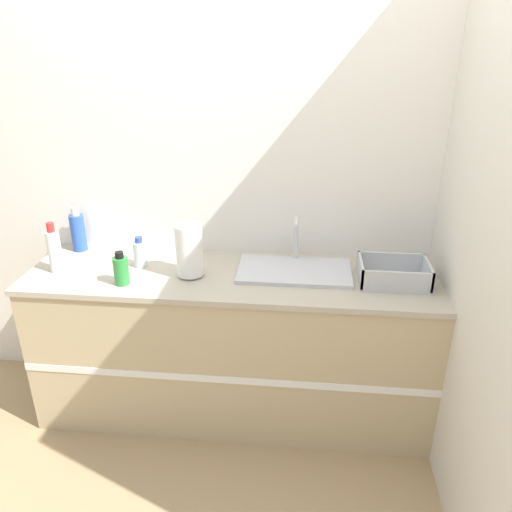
# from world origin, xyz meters

# --- Properties ---
(ground_plane) EXTENTS (12.00, 12.00, 0.00)m
(ground_plane) POSITION_xyz_m (0.00, 0.00, 0.00)
(ground_plane) COLOR tan
(wall_back) EXTENTS (4.54, 0.06, 2.60)m
(wall_back) POSITION_xyz_m (0.00, 0.62, 1.30)
(wall_back) COLOR silver
(wall_back) RESTS_ON ground_plane
(wall_right) EXTENTS (0.06, 2.59, 2.60)m
(wall_right) POSITION_xyz_m (1.10, 0.30, 1.30)
(wall_right) COLOR beige
(wall_right) RESTS_ON ground_plane
(counter_cabinet) EXTENTS (2.16, 0.62, 0.88)m
(counter_cabinet) POSITION_xyz_m (0.00, 0.30, 0.44)
(counter_cabinet) COLOR tan
(counter_cabinet) RESTS_ON ground_plane
(sink) EXTENTS (0.59, 0.34, 0.26)m
(sink) POSITION_xyz_m (0.33, 0.35, 0.90)
(sink) COLOR silver
(sink) RESTS_ON counter_cabinet
(paper_towel_roll) EXTENTS (0.14, 0.14, 0.28)m
(paper_towel_roll) POSITION_xyz_m (-0.21, 0.25, 1.02)
(paper_towel_roll) COLOR #4C4C51
(paper_towel_roll) RESTS_ON counter_cabinet
(dish_rack) EXTENTS (0.34, 0.24, 0.11)m
(dish_rack) POSITION_xyz_m (0.82, 0.28, 0.92)
(dish_rack) COLOR #B7BABF
(dish_rack) RESTS_ON counter_cabinet
(bottle_blue) EXTENTS (0.08, 0.08, 0.26)m
(bottle_blue) POSITION_xyz_m (-0.92, 0.52, 1.00)
(bottle_blue) COLOR #2D56B7
(bottle_blue) RESTS_ON counter_cabinet
(bottle_green) EXTENTS (0.08, 0.08, 0.17)m
(bottle_green) POSITION_xyz_m (-0.53, 0.13, 0.96)
(bottle_green) COLOR #2D8C3D
(bottle_green) RESTS_ON counter_cabinet
(bottle_clear) EXTENTS (0.07, 0.07, 0.17)m
(bottle_clear) POSITION_xyz_m (-0.50, 0.34, 0.96)
(bottle_clear) COLOR silver
(bottle_clear) RESTS_ON counter_cabinet
(bottle_white_spray) EXTENTS (0.07, 0.07, 0.27)m
(bottle_white_spray) POSITION_xyz_m (-0.92, 0.23, 1.00)
(bottle_white_spray) COLOR white
(bottle_white_spray) RESTS_ON counter_cabinet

